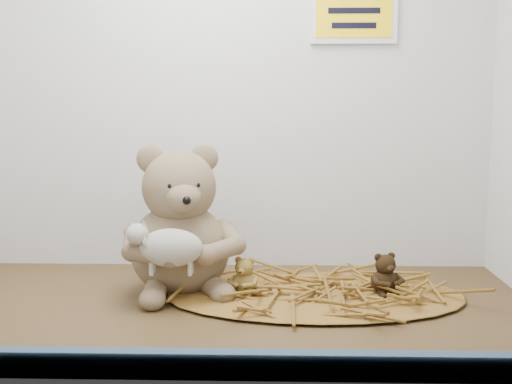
{
  "coord_description": "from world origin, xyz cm",
  "views": [
    {
      "loc": [
        13.36,
        -109.35,
        36.36
      ],
      "look_at": [
        10.21,
        2.97,
        20.34
      ],
      "focal_mm": 45.0,
      "sensor_mm": 36.0,
      "label": 1
    }
  ],
  "objects_px": {
    "main_teddy": "(179,219)",
    "toy_lamb": "(171,248)",
    "mini_teddy_brown": "(385,272)",
    "mini_teddy_tan": "(245,274)"
  },
  "relations": [
    {
      "from": "mini_teddy_brown",
      "to": "main_teddy",
      "type": "bearing_deg",
      "value": 153.93
    },
    {
      "from": "mini_teddy_brown",
      "to": "toy_lamb",
      "type": "bearing_deg",
      "value": 168.87
    },
    {
      "from": "main_teddy",
      "to": "toy_lamb",
      "type": "distance_m",
      "value": 0.11
    },
    {
      "from": "main_teddy",
      "to": "toy_lamb",
      "type": "relative_size",
      "value": 1.93
    },
    {
      "from": "main_teddy",
      "to": "mini_teddy_tan",
      "type": "distance_m",
      "value": 0.16
    },
    {
      "from": "mini_teddy_tan",
      "to": "toy_lamb",
      "type": "bearing_deg",
      "value": -137.24
    },
    {
      "from": "toy_lamb",
      "to": "mini_teddy_brown",
      "type": "xyz_separation_m",
      "value": [
        0.39,
        0.07,
        -0.06
      ]
    },
    {
      "from": "main_teddy",
      "to": "mini_teddy_tan",
      "type": "bearing_deg",
      "value": -34.58
    },
    {
      "from": "main_teddy",
      "to": "mini_teddy_brown",
      "type": "height_order",
      "value": "main_teddy"
    },
    {
      "from": "main_teddy",
      "to": "mini_teddy_brown",
      "type": "bearing_deg",
      "value": -21.37
    }
  ]
}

